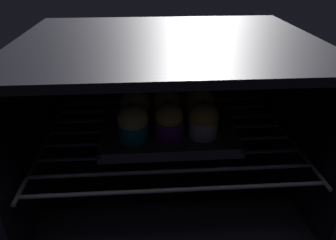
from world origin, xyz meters
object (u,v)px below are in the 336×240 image
at_px(muffin_row0_col0, 133,123).
at_px(muffin_row0_col1, 169,121).
at_px(baking_tray, 168,131).
at_px(muffin_row1_col0, 136,108).
at_px(muffin_row0_col2, 204,120).
at_px(muffin_row1_col1, 168,106).
at_px(muffin_row1_col2, 199,106).

bearing_deg(muffin_row0_col0, muffin_row0_col1, 3.85).
bearing_deg(baking_tray, muffin_row1_col0, 154.96).
bearing_deg(muffin_row0_col0, muffin_row0_col2, 1.56).
bearing_deg(muffin_row0_col0, muffin_row1_col0, 86.33).
bearing_deg(muffin_row0_col0, baking_tray, 26.60).
height_order(muffin_row1_col1, muffin_row1_col2, muffin_row1_col2).
relative_size(muffin_row0_col0, muffin_row0_col1, 1.02).
bearing_deg(muffin_row1_col0, muffin_row0_col1, -42.88).
distance_m(muffin_row0_col0, muffin_row0_col2, 0.15).
relative_size(baking_tray, muffin_row0_col0, 3.55).
distance_m(muffin_row0_col1, muffin_row0_col2, 0.07).
bearing_deg(muffin_row1_col2, muffin_row0_col1, -137.81).
xyz_separation_m(muffin_row0_col0, muffin_row0_col1, (0.08, 0.01, -0.00)).
distance_m(muffin_row1_col0, muffin_row1_col1, 0.07).
xyz_separation_m(muffin_row0_col2, muffin_row1_col1, (-0.07, 0.07, 0.00)).
relative_size(muffin_row0_col1, muffin_row1_col2, 0.96).
height_order(muffin_row0_col1, muffin_row1_col1, same).
bearing_deg(muffin_row0_col2, muffin_row0_col0, -178.44).
relative_size(muffin_row0_col1, muffin_row1_col0, 0.96).
relative_size(muffin_row1_col0, muffin_row1_col2, 1.00).
bearing_deg(muffin_row1_col2, baking_tray, -154.97).
distance_m(muffin_row0_col2, muffin_row1_col0, 0.16).
height_order(muffin_row0_col0, muffin_row1_col0, muffin_row1_col0).
height_order(baking_tray, muffin_row0_col0, muffin_row0_col0).
bearing_deg(muffin_row0_col1, muffin_row1_col0, 137.12).
height_order(muffin_row0_col1, muffin_row1_col2, muffin_row1_col2).
xyz_separation_m(muffin_row1_col1, muffin_row1_col2, (0.07, -0.00, 0.00)).
xyz_separation_m(baking_tray, muffin_row0_col0, (-0.08, -0.04, 0.04)).
bearing_deg(muffin_row0_col1, muffin_row0_col2, -0.81).
xyz_separation_m(muffin_row1_col0, muffin_row1_col1, (0.07, 0.01, -0.00)).
height_order(muffin_row1_col0, muffin_row1_col2, same).
distance_m(muffin_row0_col1, muffin_row1_col2, 0.10).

